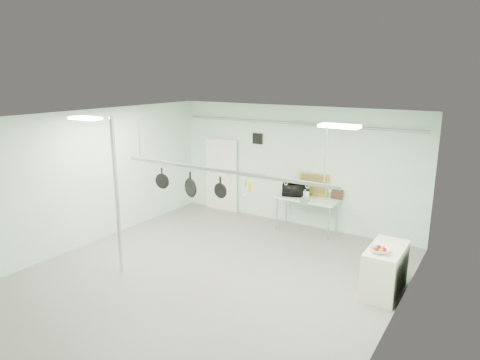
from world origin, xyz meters
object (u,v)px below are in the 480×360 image
Objects in this scene: microwave at (295,189)px; skillet_left at (162,178)px; fruit_bowl at (380,250)px; chrome_pole at (117,197)px; pot_rack at (220,169)px; side_cabinet at (385,270)px; skillet_right at (220,187)px; prep_table at (307,200)px; coffee_canister at (306,194)px; skillet_mid at (190,185)px.

microwave is 1.33× the size of skillet_left.
fruit_bowl is 0.82× the size of skillet_left.
chrome_pole reaches higher than fruit_bowl.
chrome_pole is at bearing -154.65° from pot_rack.
side_cabinet is 0.25× the size of pot_rack.
prep_table is at bearing 87.65° from skillet_right.
chrome_pole is at bearing -150.21° from skillet_right.
skillet_right is at bearing -96.75° from coffee_canister.
chrome_pole is 4.78m from coffee_canister.
side_cabinet is 2.78× the size of skillet_right.
skillet_mid reaches higher than fruit_bowl.
coffee_canister is at bearing 49.99° from skillet_left.
fruit_bowl is 0.86× the size of skillet_right.
skillet_left is 0.76m from skillet_mid.
prep_table is 3.48m from skillet_right.
microwave is 3.41m from skillet_right.
coffee_canister is at bearing 87.74° from skillet_right.
prep_table is 3.71× the size of skillet_right.
skillet_right reaches higher than coffee_canister.
skillet_mid is (-1.13, -3.30, 0.98)m from prep_table.
skillet_mid reaches higher than coffee_canister.
coffee_canister is at bearing -103.75° from prep_table.
skillet_left and skillet_mid have the same top height.
side_cabinet is at bearing 22.41° from chrome_pole.
pot_rack is at bearing -96.82° from coffee_canister.
pot_rack is at bearing 25.35° from chrome_pole.
pot_rack reaches higher than skillet_mid.
side_cabinet is 3.22× the size of fruit_bowl.
microwave is at bearing 65.31° from chrome_pole.
side_cabinet is at bearing 79.02° from fruit_bowl.
skillet_mid is at bearing 58.96° from microwave.
side_cabinet is 4.79m from skillet_left.
skillet_mid is at bearing -108.95° from prep_table.
coffee_canister is 0.53× the size of fruit_bowl.
skillet_mid is (-1.12, -3.26, 0.81)m from coffee_canister.
prep_table is at bearing 83.09° from pot_rack.
prep_table is 3.53m from fruit_bowl.
microwave is at bearing 177.49° from prep_table.
skillet_left is at bearing -166.10° from side_cabinet.
skillet_mid is (1.17, 0.90, 0.22)m from chrome_pole.
prep_table is 3.52× the size of skillet_left.
skillet_mid is (0.76, 0.00, -0.04)m from skillet_left.
skillet_left reaches higher than coffee_canister.
fruit_bowl is (2.50, -2.46, -0.06)m from coffee_canister.
fruit_bowl reaches higher than side_cabinet.
pot_rack is 0.36m from skillet_right.
skillet_right is (1.90, 0.90, 0.27)m from chrome_pole.
side_cabinet is 4.08m from skillet_mid.
microwave reaches higher than side_cabinet.
prep_table reaches higher than side_cabinet.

